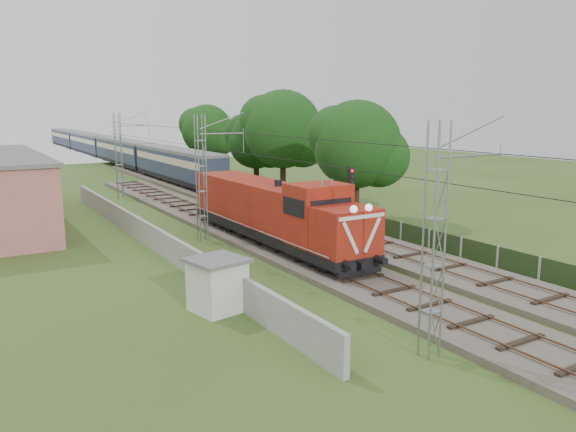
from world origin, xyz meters
TOP-DOWN VIEW (x-y plane):
  - ground at (0.00, 0.00)m, footprint 140.00×140.00m
  - track_main at (0.00, 7.00)m, footprint 4.20×70.00m
  - track_side at (5.00, 20.00)m, footprint 4.20×80.00m
  - catenary at (-2.95, 12.00)m, footprint 3.31×70.00m
  - boundary_wall at (-6.50, 12.00)m, footprint 0.25×40.00m
  - fence at (8.00, 3.00)m, footprint 0.12×32.00m
  - locomotive at (0.00, 7.98)m, footprint 3.01×17.20m
  - coach_rake at (5.00, 71.66)m, footprint 2.93×87.44m
  - signal_post at (3.24, 4.80)m, footprint 0.56×0.44m
  - relay_hut at (-7.40, -0.22)m, footprint 2.57×2.57m
  - tree_a at (10.03, 12.77)m, footprint 6.97×6.64m
  - tree_b at (11.13, 25.63)m, footprint 7.85×7.47m
  - tree_c at (11.17, 31.27)m, footprint 6.25×5.95m
  - tree_d at (12.24, 46.73)m, footprint 6.88×6.55m

SIDE VIEW (x-z plane):
  - ground at x=0.00m, z-range 0.00..0.00m
  - track_main at x=0.00m, z-range -0.04..0.41m
  - track_side at x=5.00m, z-range -0.04..0.41m
  - fence at x=8.00m, z-range 0.00..1.20m
  - boundary_wall at x=-6.50m, z-range 0.00..1.50m
  - relay_hut at x=-7.40m, z-range 0.01..2.27m
  - locomotive at x=0.00m, z-range 0.07..4.43m
  - coach_rake at x=5.00m, z-range 0.75..4.14m
  - signal_post at x=3.24m, z-range 0.95..6.05m
  - catenary at x=-2.95m, z-range 0.05..8.05m
  - tree_c at x=11.17m, z-range 1.00..9.11m
  - tree_d at x=12.24m, z-range 1.10..10.02m
  - tree_a at x=10.03m, z-range 1.12..10.16m
  - tree_b at x=11.13m, z-range 1.26..11.43m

